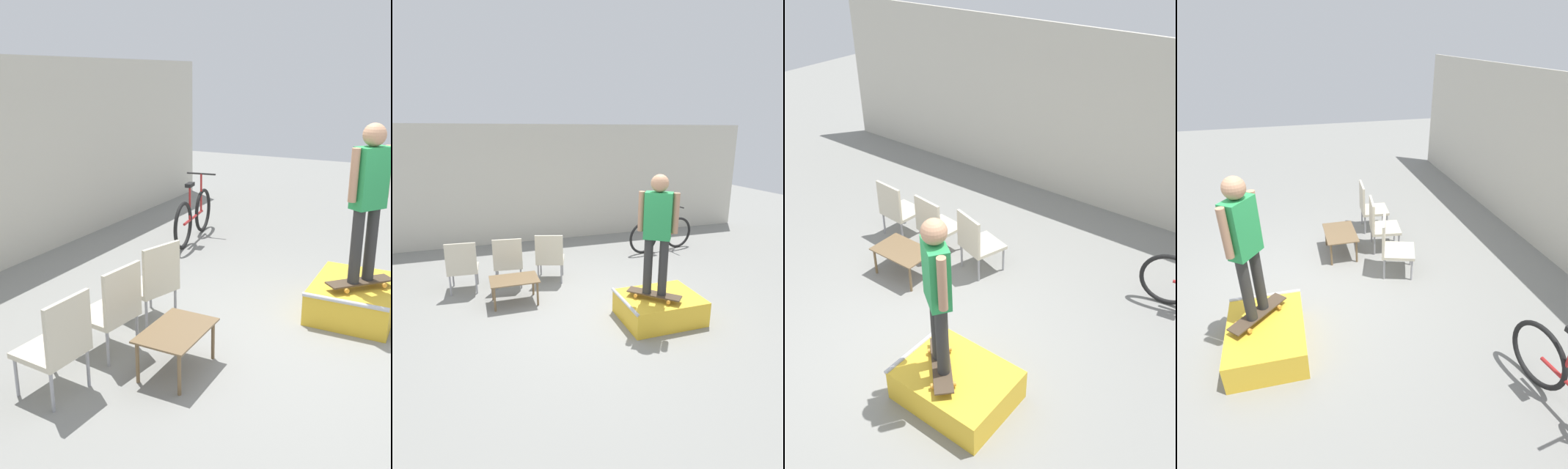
{
  "view_description": "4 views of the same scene",
  "coord_description": "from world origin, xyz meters",
  "views": [
    {
      "loc": [
        -5.09,
        -1.37,
        2.77
      ],
      "look_at": [
        -0.12,
        1.16,
        1.03
      ],
      "focal_mm": 40.0,
      "sensor_mm": 36.0,
      "label": 1
    },
    {
      "loc": [
        -1.82,
        -4.99,
        2.83
      ],
      "look_at": [
        0.12,
        0.87,
        1.08
      ],
      "focal_mm": 28.0,
      "sensor_mm": 36.0,
      "label": 2
    },
    {
      "loc": [
        3.42,
        -3.4,
        4.6
      ],
      "look_at": [
        0.02,
        1.05,
        1.04
      ],
      "focal_mm": 40.0,
      "sensor_mm": 36.0,
      "label": 3
    },
    {
      "loc": [
        4.44,
        0.02,
        3.53
      ],
      "look_at": [
        -0.08,
        1.13,
        0.95
      ],
      "focal_mm": 28.0,
      "sensor_mm": 36.0,
      "label": 4
    }
  ],
  "objects": [
    {
      "name": "patio_chair_center",
      "position": [
        -1.21,
        1.54,
        0.52
      ],
      "size": [
        0.58,
        0.58,
        0.97
      ],
      "rotation": [
        0.0,
        0.0,
        3.02
      ],
      "color": "#99999E",
      "rests_on": "ground_plane"
    },
    {
      "name": "skateboard_on_ramp",
      "position": [
        0.71,
        -0.53,
        0.47
      ],
      "size": [
        0.71,
        0.71,
        0.07
      ],
      "rotation": [
        0.0,
        0.0,
        -0.78
      ],
      "color": "#473828",
      "rests_on": "skate_ramp_box"
    },
    {
      "name": "patio_chair_left",
      "position": [
        -2.02,
        1.54,
        0.52
      ],
      "size": [
        0.56,
        0.56,
        0.97
      ],
      "rotation": [
        0.0,
        0.0,
        3.07
      ],
      "color": "#99999E",
      "rests_on": "ground_plane"
    },
    {
      "name": "patio_chair_right",
      "position": [
        -0.42,
        1.54,
        0.52
      ],
      "size": [
        0.65,
        0.65,
        0.97
      ],
      "rotation": [
        0.0,
        0.0,
        2.84
      ],
      "color": "#99999E",
      "rests_on": "ground_plane"
    },
    {
      "name": "ground_plane",
      "position": [
        0.0,
        0.0,
        0.0
      ],
      "size": [
        24.0,
        24.0,
        0.0
      ],
      "primitive_type": "plane",
      "color": "gray"
    },
    {
      "name": "coffee_table",
      "position": [
        -1.2,
        0.81,
        0.38
      ],
      "size": [
        0.8,
        0.54,
        0.44
      ],
      "color": "brown",
      "rests_on": "ground_plane"
    },
    {
      "name": "skate_ramp_box",
      "position": [
        0.85,
        -0.46,
        0.19
      ],
      "size": [
        1.22,
        0.93,
        0.41
      ],
      "color": "gold",
      "rests_on": "ground_plane"
    },
    {
      "name": "person_skater",
      "position": [
        0.71,
        -0.53,
        1.54
      ],
      "size": [
        0.48,
        0.38,
        1.78
      ],
      "rotation": [
        0.0,
        0.0,
        -0.61
      ],
      "color": "#2D2D2D",
      "rests_on": "skateboard_on_ramp"
    }
  ]
}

